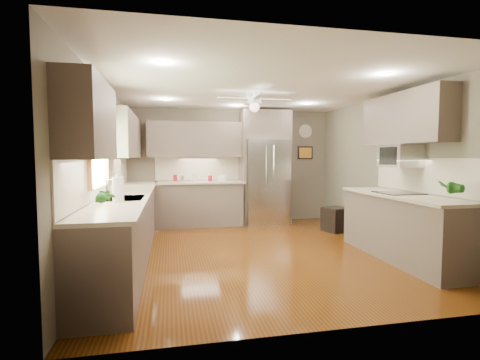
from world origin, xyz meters
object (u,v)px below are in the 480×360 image
object	(u,v)px
refrigerator	(265,169)
stool	(336,219)
canister_d	(210,178)
soap_bottle	(115,189)
bowl	(223,180)
paper_towel	(118,190)
microwave	(400,156)
canister_a	(175,178)
potted_plant_right	(449,187)
canister_b	(182,178)
potted_plant_left	(105,197)
canister_c	(194,177)

from	to	relation	value
refrigerator	stool	world-z (taller)	refrigerator
refrigerator	canister_d	bearing A→B (deg)	178.81
soap_bottle	bowl	distance (m)	2.97
bowl	paper_towel	world-z (taller)	paper_towel
refrigerator	microwave	xyz separation A→B (m)	(1.33, -2.71, 0.29)
canister_a	potted_plant_right	world-z (taller)	potted_plant_right
canister_b	potted_plant_left	size ratio (longest dim) A/B	0.39
potted_plant_left	refrigerator	distance (m)	4.69
canister_b	stool	world-z (taller)	canister_b
microwave	canister_d	bearing A→B (deg)	132.80
potted_plant_right	bowl	distance (m)	4.37
canister_c	potted_plant_right	xyz separation A→B (m)	(2.76, -3.83, 0.08)
refrigerator	paper_towel	xyz separation A→B (m)	(-2.63, -3.06, -0.11)
canister_b	potted_plant_left	distance (m)	4.00
microwave	stool	distance (m)	2.06
soap_bottle	bowl	bearing A→B (deg)	51.33
potted_plant_right	bowl	world-z (taller)	potted_plant_right
canister_b	microwave	distance (m)	4.18
potted_plant_left	potted_plant_right	size ratio (longest dim) A/B	0.95
paper_towel	stool	bearing A→B (deg)	27.71
canister_c	soap_bottle	xyz separation A→B (m)	(-1.25, -2.35, -0.00)
potted_plant_left	paper_towel	bearing A→B (deg)	89.57
canister_b	stool	size ratio (longest dim) A/B	0.24
canister_c	stool	bearing A→B (deg)	-23.16
refrigerator	stool	distance (m)	1.83
soap_bottle	paper_towel	distance (m)	0.79
canister_a	stool	xyz separation A→B (m)	(3.07, -1.12, -0.78)
canister_a	paper_towel	bearing A→B (deg)	-102.73
canister_c	potted_plant_left	world-z (taller)	potted_plant_left
canister_a	bowl	size ratio (longest dim) A/B	0.69
canister_a	refrigerator	xyz separation A→B (m)	(1.93, -0.05, 0.17)
canister_c	stool	distance (m)	3.01
soap_bottle	paper_towel	size ratio (longest dim) A/B	0.53
canister_b	bowl	distance (m)	0.86
canister_b	canister_d	bearing A→B (deg)	-1.07
canister_a	refrigerator	world-z (taller)	refrigerator
stool	canister_b	bearing A→B (deg)	159.22
canister_d	potted_plant_left	world-z (taller)	potted_plant_left
canister_b	potted_plant_right	bearing A→B (deg)	-51.61
canister_a	canister_d	bearing A→B (deg)	-1.71
bowl	stool	size ratio (longest dim) A/B	0.39
soap_bottle	canister_c	bearing A→B (deg)	61.92
refrigerator	canister_c	bearing A→B (deg)	177.42
canister_c	bowl	distance (m)	0.61
canister_b	microwave	bearing A→B (deg)	-41.39
stool	soap_bottle	bearing A→B (deg)	-162.94
canister_a	canister_d	xyz separation A→B (m)	(0.73, -0.02, -0.02)
microwave	paper_towel	size ratio (longest dim) A/B	1.67
refrigerator	paper_towel	bearing A→B (deg)	-130.75
soap_bottle	potted_plant_right	world-z (taller)	potted_plant_right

